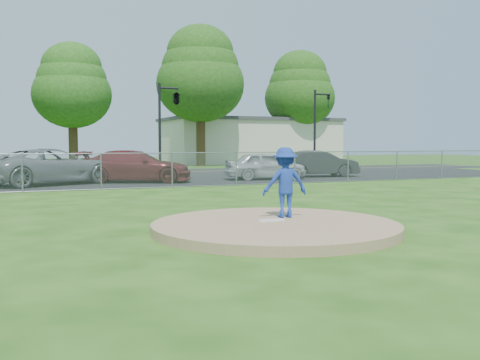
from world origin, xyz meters
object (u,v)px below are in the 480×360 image
Objects in this scene: traffic_signal_center at (175,100)px; parked_car_darkred at (136,166)px; commercial_building at (249,140)px; tree_far_right at (300,89)px; parked_car_pearl at (265,166)px; tree_center at (72,85)px; parked_car_gray at (53,166)px; pitcher at (285,182)px; traffic_signal_right at (318,122)px; traffic_cone at (21,178)px; tree_right at (200,73)px; parked_car_charcoal at (318,164)px.

traffic_signal_center is 8.32m from parked_car_darkred.
traffic_signal_center is at bearing -9.24° from parked_car_darkred.
commercial_building is 7.00m from tree_far_right.
traffic_signal_center is 8.50m from parked_car_pearl.
tree_far_right is 28.39m from parked_car_darkred.
parked_car_gray is at bearing -98.25° from tree_center.
pitcher is at bearing -87.33° from tree_center.
tree_far_right is 14.69m from traffic_signal_right.
traffic_signal_center is at bearing -91.36° from pitcher.
pitcher is 2.16× the size of traffic_cone.
traffic_signal_center is at bearing -67.51° from tree_center.
parked_car_darkred is at bearing -118.33° from tree_right.
tree_center reaches higher than parked_car_darkred.
tree_right is 18.45m from parked_car_pearl.
tree_far_right reaches higher than commercial_building.
parked_car_darkred is 1.20× the size of parked_car_charcoal.
parked_car_darkred is 1.26× the size of parked_car_pearl.
parked_car_darkred is at bearing -120.80° from traffic_signal_center.
parked_car_charcoal is at bearing -103.62° from commercial_building.
traffic_signal_right reaches higher than traffic_cone.
parked_car_charcoal is at bearing -57.23° from tree_center.
traffic_signal_right is at bearing -22.43° from parked_car_charcoal.
tree_center is 19.23m from parked_car_gray.
tree_right is at bearing -97.35° from pitcher.
parked_car_charcoal reaches higher than parked_car_pearl.
tree_center is 13.12m from traffic_signal_center.
parked_car_pearl is at bearing -106.06° from pitcher.
parked_car_gray is at bearing -160.88° from traffic_signal_right.
pitcher is at bearing -112.45° from commercial_building.
pitcher is at bearing -122.62° from traffic_signal_right.
tree_far_right is 2.53× the size of parked_car_pearl.
tree_far_right is at bearing -74.73° from parked_car_gray.
parked_car_darkred is at bearing -116.07° from parked_car_gray.
traffic_signal_right is 20.85m from traffic_cone.
parked_car_gray is 3.83m from parked_car_darkred.
tree_right is at bearing 117.64° from traffic_signal_right.
parked_car_charcoal is (-5.35, -22.09, -1.41)m from commercial_building.
parked_car_darkred is at bearing 99.44° from parked_car_charcoal.
traffic_signal_right is 0.94× the size of parked_car_gray.
parked_car_gray is at bearing 109.28° from parked_car_darkred.
parked_car_charcoal is (6.68, -6.09, -3.86)m from traffic_signal_center.
tree_right is 12.08m from traffic_signal_right.
parked_car_charcoal reaches higher than traffic_cone.
pitcher is (-13.68, -21.37, -2.35)m from traffic_signal_right.
parked_car_darkred reaches higher than parked_car_pearl.
parked_car_gray reaches higher than traffic_cone.
traffic_signal_right is (5.24, -10.00, -4.29)m from tree_right.
tree_center is 1.76× the size of traffic_signal_center.
commercial_building reaches higher than traffic_cone.
parked_car_pearl is at bearing 2.02° from traffic_cone.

